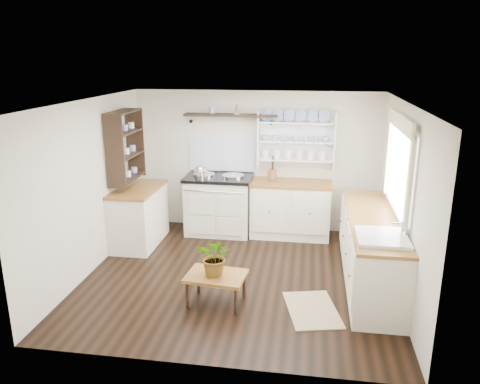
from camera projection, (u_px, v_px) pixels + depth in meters
name	position (u px, v px, depth m)	size (l,w,h in m)	color
floor	(238.00, 276.00, 6.25)	(4.00, 3.80, 0.01)	black
wall_back	(256.00, 161.00, 7.72)	(4.00, 0.02, 2.30)	beige
wall_right	(402.00, 201.00, 5.63)	(0.02, 3.80, 2.30)	beige
wall_left	(90.00, 187.00, 6.21)	(0.02, 3.80, 2.30)	beige
ceiling	(238.00, 102.00, 5.60)	(4.00, 3.80, 0.01)	white
window	(399.00, 164.00, 5.66)	(0.08, 1.55, 1.22)	white
aga_cooker	(219.00, 204.00, 7.68)	(1.07, 0.74, 0.99)	silver
back_cabinets	(290.00, 208.00, 7.55)	(1.27, 0.63, 0.90)	white
right_cabinets	(371.00, 249.00, 5.96)	(0.62, 2.43, 0.90)	white
belfast_sink	(381.00, 247.00, 5.16)	(0.55, 0.60, 0.45)	white
left_cabinets	(139.00, 215.00, 7.22)	(0.62, 1.13, 0.90)	white
plate_rack	(296.00, 138.00, 7.48)	(1.20, 0.22, 0.90)	white
high_shelf	(231.00, 116.00, 7.45)	(1.50, 0.29, 0.16)	black
left_shelving	(125.00, 145.00, 6.93)	(0.28, 0.80, 1.05)	black
kettle	(200.00, 172.00, 7.45)	(0.18, 0.18, 0.22)	silver
utensil_crock	(272.00, 175.00, 7.52)	(0.14, 0.14, 0.16)	brown
center_table	(216.00, 278.00, 5.48)	(0.73, 0.56, 0.37)	brown
potted_plant	(216.00, 257.00, 5.41)	(0.41, 0.36, 0.46)	#3F7233
floor_rug	(312.00, 310.00, 5.41)	(0.55, 0.85, 0.02)	olive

